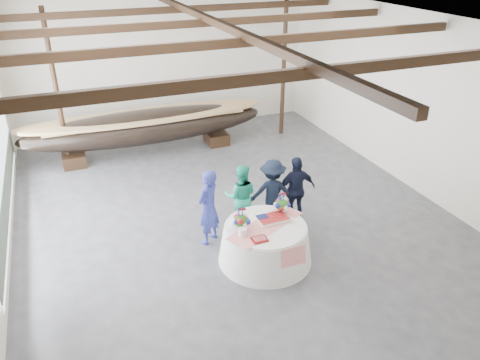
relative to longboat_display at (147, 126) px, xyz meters
name	(u,v)px	position (x,y,z in m)	size (l,w,h in m)	color
floor	(228,208)	(1.12, -4.10, -0.90)	(10.00, 12.00, 0.01)	#3D3D42
wall_back	(164,65)	(1.12, 1.90, 1.35)	(10.00, 0.02, 4.50)	silver
wall_front	(399,283)	(1.12, -10.10, 1.35)	(10.00, 0.02, 4.50)	silver
wall_right	(404,99)	(6.12, -4.10, 1.35)	(0.02, 12.00, 4.50)	silver
ceiling	(226,21)	(1.12, -4.10, 3.60)	(10.00, 12.00, 0.01)	white
pavilion_structure	(215,39)	(1.12, -3.38, 3.11)	(9.80, 11.76, 4.50)	black
longboat_display	(147,126)	(0.00, 0.00, 0.00)	(7.48, 1.50, 1.40)	black
banquet_table	(265,243)	(1.09, -6.35, -0.48)	(1.95, 1.95, 0.84)	silver
tabletop_items	(262,216)	(1.06, -6.20, 0.09)	(1.87, 1.28, 0.40)	red
guest_woman_blue	(208,207)	(0.22, -5.27, -0.02)	(0.64, 0.42, 1.75)	navy
guest_woman_teal	(241,196)	(1.11, -4.95, -0.11)	(0.76, 0.59, 1.56)	#1FA17D
guest_man_left	(272,192)	(1.84, -5.08, -0.09)	(1.04, 0.60, 1.61)	black
guest_man_right	(296,190)	(2.39, -5.20, -0.07)	(0.96, 0.40, 1.65)	black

